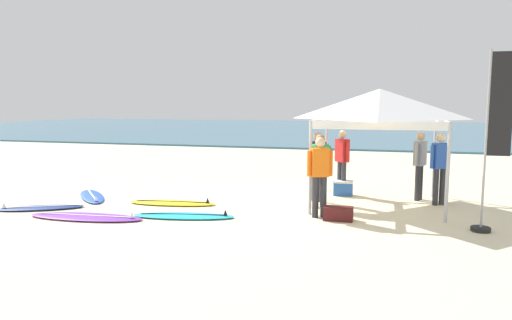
% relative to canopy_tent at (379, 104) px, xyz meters
% --- Properties ---
extents(ground_plane, '(80.00, 80.00, 0.00)m').
position_rel_canopy_tent_xyz_m(ground_plane, '(-2.93, -1.37, -2.39)').
color(ground_plane, beige).
extents(sea, '(80.00, 36.00, 0.10)m').
position_rel_canopy_tent_xyz_m(sea, '(-2.93, 30.51, -2.34)').
color(sea, '#386B84').
rests_on(sea, ground).
extents(canopy_tent, '(2.90, 2.90, 2.75)m').
position_rel_canopy_tent_xyz_m(canopy_tent, '(0.00, 0.00, 0.00)').
color(canopy_tent, '#B7B7BC').
rests_on(canopy_tent, ground).
extents(surfboard_navy, '(1.92, 1.31, 0.19)m').
position_rel_canopy_tent_xyz_m(surfboard_navy, '(-7.41, -2.59, -2.35)').
color(surfboard_navy, navy).
rests_on(surfboard_navy, ground).
extents(surfboard_cyan, '(2.26, 0.99, 0.19)m').
position_rel_canopy_tent_xyz_m(surfboard_cyan, '(-3.92, -2.40, -2.35)').
color(surfboard_cyan, '#23B2CC').
rests_on(surfboard_cyan, ground).
extents(surfboard_yellow, '(2.18, 0.84, 0.19)m').
position_rel_canopy_tent_xyz_m(surfboard_yellow, '(-4.72, -1.29, -2.35)').
color(surfboard_yellow, yellow).
rests_on(surfboard_yellow, ground).
extents(surfboard_purple, '(2.58, 0.90, 0.19)m').
position_rel_canopy_tent_xyz_m(surfboard_purple, '(-5.87, -3.04, -2.35)').
color(surfboard_purple, purple).
rests_on(surfboard_purple, ground).
extents(surfboard_blue, '(1.70, 1.81, 0.19)m').
position_rel_canopy_tent_xyz_m(surfboard_blue, '(-7.07, -1.12, -2.35)').
color(surfboard_blue, blue).
rests_on(surfboard_blue, ground).
extents(person_red, '(0.40, 0.44, 1.71)m').
position_rel_canopy_tent_xyz_m(person_red, '(-0.93, 1.01, -1.40)').
color(person_red, '#383842').
rests_on(person_red, ground).
extents(person_green, '(0.47, 0.38, 1.71)m').
position_rel_canopy_tent_xyz_m(person_green, '(-1.28, -0.68, -1.40)').
color(person_green, black).
rests_on(person_green, ground).
extents(person_grey, '(0.34, 0.51, 1.71)m').
position_rel_canopy_tent_xyz_m(person_grey, '(1.00, 0.81, -1.40)').
color(person_grey, '#2D2D33').
rests_on(person_grey, ground).
extents(person_blue, '(0.48, 0.38, 1.71)m').
position_rel_canopy_tent_xyz_m(person_blue, '(1.43, 0.35, -1.40)').
color(person_blue, '#2D2D33').
rests_on(person_blue, ground).
extents(person_black, '(0.49, 0.37, 1.71)m').
position_rel_canopy_tent_xyz_m(person_black, '(-1.43, 0.01, -1.40)').
color(person_black, '#383842').
rests_on(person_black, ground).
extents(person_orange, '(0.52, 0.33, 1.71)m').
position_rel_canopy_tent_xyz_m(person_orange, '(-1.15, -1.61, -1.40)').
color(person_orange, '#2D2D33').
rests_on(person_orange, ground).
extents(banner_flag, '(0.60, 0.36, 3.40)m').
position_rel_canopy_tent_xyz_m(banner_flag, '(2.08, -1.88, -0.81)').
color(banner_flag, '#99999E').
rests_on(banner_flag, ground).
extents(gear_bag_near_tent, '(0.60, 0.32, 0.28)m').
position_rel_canopy_tent_xyz_m(gear_bag_near_tent, '(-0.73, -1.77, -2.25)').
color(gear_bag_near_tent, '#4C1919').
rests_on(gear_bag_near_tent, ground).
extents(cooler_box, '(0.50, 0.36, 0.39)m').
position_rel_canopy_tent_xyz_m(cooler_box, '(-0.87, 0.92, -2.19)').
color(cooler_box, '#2D60B7').
rests_on(cooler_box, ground).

